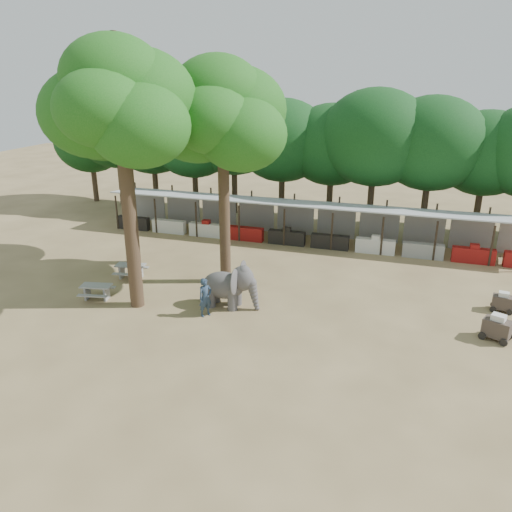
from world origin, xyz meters
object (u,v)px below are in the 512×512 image
(picnic_table_far, at_px, (131,269))
(yard_tree_center, at_px, (119,104))
(elephant, at_px, (230,285))
(cart_back, at_px, (503,302))
(yard_tree_left, at_px, (123,118))
(yard_tree_back, at_px, (221,115))
(picnic_table_near, at_px, (97,290))
(handler, at_px, (205,297))
(cart_front, at_px, (497,327))

(picnic_table_far, bearing_deg, yard_tree_center, -62.68)
(elephant, xyz_separation_m, cart_back, (12.23, 3.31, -0.61))
(yard_tree_left, height_order, elephant, yard_tree_left)
(yard_tree_back, xyz_separation_m, picnic_table_near, (-5.10, -4.17, -8.06))
(picnic_table_far, bearing_deg, elephant, -22.79)
(yard_tree_left, bearing_deg, yard_tree_center, -59.04)
(handler, distance_m, cart_front, 12.45)
(cart_front, bearing_deg, yard_tree_back, -168.51)
(cart_front, bearing_deg, picnic_table_near, -152.21)
(picnic_table_near, bearing_deg, handler, -11.91)
(elephant, relative_size, picnic_table_far, 1.61)
(cart_back, bearing_deg, yard_tree_center, -156.51)
(yard_tree_back, bearing_deg, yard_tree_center, -126.86)
(yard_tree_left, relative_size, yard_tree_back, 0.97)
(handler, bearing_deg, yard_tree_back, 44.50)
(yard_tree_center, distance_m, cart_back, 19.30)
(yard_tree_center, height_order, yard_tree_back, yard_tree_center)
(yard_tree_left, height_order, picnic_table_far, yard_tree_left)
(picnic_table_near, bearing_deg, cart_front, -6.61)
(yard_tree_center, height_order, cart_back, yard_tree_center)
(yard_tree_left, height_order, cart_front, yard_tree_left)
(elephant, relative_size, cart_front, 2.04)
(cart_back, bearing_deg, cart_front, -92.93)
(yard_tree_left, xyz_separation_m, cart_front, (19.03, -3.65, -7.64))
(yard_tree_left, distance_m, handler, 11.18)
(cart_front, bearing_deg, elephant, -155.38)
(yard_tree_back, bearing_deg, cart_front, -11.48)
(handler, xyz_separation_m, cart_front, (12.35, 1.58, -0.35))
(yard_tree_left, xyz_separation_m, cart_back, (19.65, -0.67, -7.73))
(yard_tree_back, height_order, cart_front, yard_tree_back)
(cart_back, bearing_deg, elephant, -155.94)
(picnic_table_near, height_order, cart_back, cart_back)
(yard_tree_center, height_order, cart_front, yard_tree_center)
(yard_tree_center, distance_m, yard_tree_back, 5.04)
(picnic_table_far, bearing_deg, cart_back, -2.97)
(yard_tree_left, distance_m, yard_tree_center, 5.92)
(yard_tree_left, bearing_deg, handler, -38.01)
(yard_tree_left, bearing_deg, picnic_table_near, -80.10)
(yard_tree_center, bearing_deg, yard_tree_left, 120.96)
(yard_tree_center, height_order, picnic_table_near, yard_tree_center)
(elephant, bearing_deg, yard_tree_back, 116.02)
(yard_tree_center, relative_size, cart_front, 8.77)
(elephant, height_order, cart_front, elephant)
(yard_tree_back, bearing_deg, picnic_table_near, -140.69)
(yard_tree_back, relative_size, elephant, 4.06)
(yard_tree_left, distance_m, picnic_table_far, 8.11)
(handler, height_order, picnic_table_near, handler)
(picnic_table_far, height_order, cart_back, cart_back)
(picnic_table_far, relative_size, cart_front, 1.26)
(picnic_table_far, bearing_deg, cart_front, -12.28)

